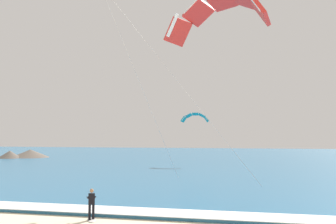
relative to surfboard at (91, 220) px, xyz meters
The scene contains 7 objects.
sea 60.81m from the surfboard, 91.43° to the left, with size 200.00×120.00×0.20m, color teal.
surf_foam 2.36m from the surfboard, 130.31° to the left, with size 200.00×2.27×0.04m, color white.
surfboard is the anchor object (origin of this frame).
kitesurfer 0.91m from the surfboard, 117.13° to the left, with size 0.67×0.67×1.69m.
kite_primary 18.02m from the surfboard, 56.74° to the left, with size 9.80×11.70×14.53m.
kite_distant 39.25m from the surfboard, 90.45° to the left, with size 4.48×1.22×1.61m.
headland_left 62.35m from the surfboard, 126.88° to the left, with size 9.37×10.50×1.84m.
Camera 1 is at (10.30, -8.26, 4.55)m, focal length 40.37 mm.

